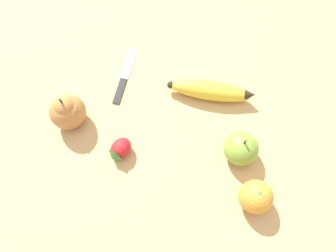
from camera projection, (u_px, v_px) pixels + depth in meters
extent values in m
plane|color=tan|center=(180.00, 107.00, 0.77)|extent=(3.00, 3.00, 0.00)
ellipsoid|color=gold|center=(210.00, 91.00, 0.76)|extent=(0.11, 0.19, 0.04)
cone|color=#2D2314|center=(250.00, 95.00, 0.75)|extent=(0.03, 0.04, 0.03)
sphere|color=#2D2314|center=(171.00, 85.00, 0.76)|extent=(0.02, 0.02, 0.02)
sphere|color=orange|center=(256.00, 197.00, 0.65)|extent=(0.07, 0.07, 0.07)
cylinder|color=#3D8438|center=(260.00, 193.00, 0.62)|extent=(0.01, 0.01, 0.00)
sphere|color=#B2753D|center=(68.00, 112.00, 0.72)|extent=(0.08, 0.08, 0.08)
sphere|color=#B2753D|center=(65.00, 107.00, 0.70)|extent=(0.05, 0.05, 0.05)
cylinder|color=#4C3319|center=(61.00, 101.00, 0.67)|extent=(0.01, 0.01, 0.02)
ellipsoid|color=red|center=(121.00, 148.00, 0.70)|extent=(0.05, 0.04, 0.04)
cone|color=#3D8438|center=(114.00, 157.00, 0.70)|extent=(0.01, 0.04, 0.04)
ellipsoid|color=olive|center=(241.00, 149.00, 0.69)|extent=(0.07, 0.07, 0.07)
cylinder|color=#4C3319|center=(245.00, 142.00, 0.65)|extent=(0.00, 0.00, 0.01)
cube|color=silver|center=(129.00, 64.00, 0.81)|extent=(0.09, 0.05, 0.00)
cube|color=black|center=(120.00, 91.00, 0.78)|extent=(0.07, 0.04, 0.01)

